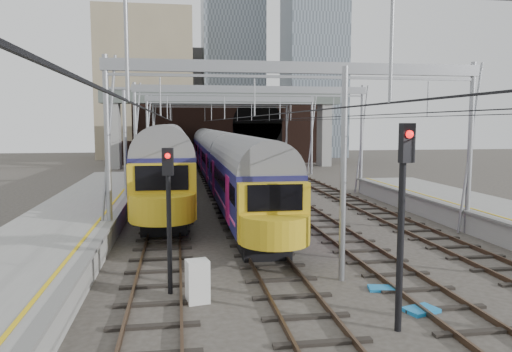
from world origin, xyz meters
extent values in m
plane|color=#38332D|center=(0.00, 0.00, 0.00)|extent=(160.00, 160.00, 0.00)
cube|color=gray|center=(-10.20, 2.50, 0.55)|extent=(4.20, 55.00, 1.10)
cube|color=slate|center=(-8.15, 2.50, 1.05)|extent=(0.35, 55.00, 0.12)
cube|color=gold|center=(-8.65, 2.50, 1.11)|extent=(0.12, 55.00, 0.01)
cube|color=#4C3828|center=(-6.72, 15.00, 0.09)|extent=(0.08, 80.00, 0.16)
cube|color=#4C3828|center=(-5.28, 15.00, 0.09)|extent=(0.08, 80.00, 0.16)
cube|color=black|center=(-6.00, 15.00, 0.01)|extent=(2.40, 80.00, 0.14)
cube|color=#4C3828|center=(-2.72, 15.00, 0.09)|extent=(0.08, 80.00, 0.16)
cube|color=#4C3828|center=(-1.28, 15.00, 0.09)|extent=(0.08, 80.00, 0.16)
cube|color=black|center=(-2.00, 15.00, 0.01)|extent=(2.40, 80.00, 0.14)
cube|color=#4C3828|center=(1.28, 15.00, 0.09)|extent=(0.08, 80.00, 0.16)
cube|color=#4C3828|center=(2.72, 15.00, 0.09)|extent=(0.08, 80.00, 0.16)
cube|color=black|center=(2.00, 15.00, 0.01)|extent=(2.40, 80.00, 0.14)
cube|color=#4C3828|center=(5.28, 15.00, 0.09)|extent=(0.08, 80.00, 0.16)
cube|color=#4C3828|center=(6.72, 15.00, 0.09)|extent=(0.08, 80.00, 0.16)
cube|color=black|center=(6.00, 15.00, 0.01)|extent=(2.40, 80.00, 0.14)
cylinder|color=gray|center=(-8.20, 8.00, 4.00)|extent=(0.24, 0.24, 8.00)
cylinder|color=gray|center=(8.20, 8.00, 4.00)|extent=(0.24, 0.24, 8.00)
cube|color=gray|center=(0.00, 8.00, 7.60)|extent=(16.80, 0.28, 0.50)
cylinder|color=gray|center=(-8.20, 22.00, 4.00)|extent=(0.24, 0.24, 8.00)
cylinder|color=gray|center=(8.20, 22.00, 4.00)|extent=(0.24, 0.24, 8.00)
cube|color=gray|center=(0.00, 22.00, 7.60)|extent=(16.80, 0.28, 0.50)
cylinder|color=gray|center=(-8.20, 36.00, 4.00)|extent=(0.24, 0.24, 8.00)
cylinder|color=gray|center=(8.20, 36.00, 4.00)|extent=(0.24, 0.24, 8.00)
cube|color=gray|center=(0.00, 36.00, 7.60)|extent=(16.80, 0.28, 0.50)
cylinder|color=gray|center=(-8.20, 48.00, 4.00)|extent=(0.24, 0.24, 8.00)
cylinder|color=gray|center=(8.20, 48.00, 4.00)|extent=(0.24, 0.24, 8.00)
cube|color=gray|center=(0.00, 48.00, 7.60)|extent=(16.80, 0.28, 0.50)
cube|color=black|center=(-6.00, 15.00, 5.50)|extent=(0.03, 80.00, 0.03)
cube|color=black|center=(-2.00, 15.00, 5.50)|extent=(0.03, 80.00, 0.03)
cube|color=black|center=(2.00, 15.00, 5.50)|extent=(0.03, 80.00, 0.03)
cube|color=black|center=(6.00, 15.00, 5.50)|extent=(0.03, 80.00, 0.03)
cube|color=black|center=(2.00, 52.00, 4.50)|extent=(26.00, 2.00, 9.00)
cube|color=black|center=(5.00, 50.98, 2.60)|extent=(6.50, 0.10, 5.20)
cylinder|color=black|center=(5.00, 50.98, 5.20)|extent=(6.50, 0.10, 6.50)
cube|color=black|center=(-10.00, 51.00, 1.50)|extent=(6.00, 1.50, 3.00)
cube|color=gray|center=(-12.50, 46.00, 4.10)|extent=(1.20, 2.50, 8.20)
cube|color=gray|center=(12.50, 46.00, 4.10)|extent=(1.20, 2.50, 8.20)
cube|color=#545E58|center=(0.00, 46.00, 8.20)|extent=(28.00, 3.00, 1.40)
cube|color=gray|center=(0.00, 46.00, 9.10)|extent=(28.00, 3.00, 0.30)
cube|color=tan|center=(-10.00, 66.00, 11.00)|extent=(14.00, 12.00, 22.00)
cube|color=#4C5660|center=(4.00, 72.00, 16.00)|extent=(10.00, 10.00, 32.00)
cube|color=gray|center=(-2.00, 80.00, 9.00)|extent=(18.00, 14.00, 18.00)
cube|color=black|center=(-2.00, 33.93, 0.35)|extent=(2.04, 60.61, 0.70)
cube|color=#19154B|center=(-2.00, 33.93, 2.16)|extent=(2.60, 60.61, 2.32)
cylinder|color=slate|center=(-2.00, 33.93, 3.32)|extent=(2.55, 60.11, 2.55)
cube|color=black|center=(-2.00, 33.93, 2.53)|extent=(2.62, 59.41, 0.70)
cube|color=#D8438A|center=(-2.00, 33.93, 1.51)|extent=(2.62, 59.61, 0.11)
cube|color=gold|center=(-2.00, 3.47, 2.06)|extent=(2.55, 0.60, 2.12)
cube|color=black|center=(-2.00, 3.30, 2.62)|extent=(1.95, 0.08, 0.93)
cube|color=black|center=(-6.00, 43.17, 0.35)|extent=(2.35, 69.60, 0.70)
cube|color=#19154B|center=(-6.00, 43.17, 2.34)|extent=(2.99, 69.60, 2.67)
cylinder|color=slate|center=(-6.00, 43.17, 3.67)|extent=(2.93, 69.10, 2.93)
cube|color=black|center=(-6.00, 43.17, 2.76)|extent=(3.01, 68.40, 0.80)
cube|color=#D8438A|center=(-6.00, 43.17, 1.59)|extent=(3.01, 68.60, 0.13)
cube|color=gold|center=(-6.00, 8.22, 2.24)|extent=(2.93, 0.60, 2.47)
cube|color=black|center=(-6.00, 8.05, 2.87)|extent=(2.24, 0.08, 1.07)
cylinder|color=black|center=(-5.60, 1.55, 2.17)|extent=(0.14, 0.14, 4.33)
cube|color=black|center=(-5.60, 1.37, 4.06)|extent=(0.35, 0.24, 0.81)
sphere|color=red|center=(-5.60, 1.25, 4.24)|extent=(0.16, 0.16, 0.16)
cylinder|color=black|center=(0.09, -2.12, 2.52)|extent=(0.17, 0.17, 5.03)
cube|color=black|center=(0.09, -2.30, 4.72)|extent=(0.40, 0.27, 0.94)
sphere|color=red|center=(0.09, -2.42, 4.93)|extent=(0.19, 0.19, 0.19)
cube|color=silver|center=(-4.80, 0.65, 0.63)|extent=(0.72, 0.64, 1.26)
cube|color=#1873B5|center=(1.26, -1.03, 0.05)|extent=(1.05, 0.88, 0.11)
cube|color=#1873B5|center=(-1.65, 6.26, 0.04)|extent=(0.78, 0.57, 0.09)
cube|color=#1873B5|center=(0.91, 0.87, 0.05)|extent=(0.87, 0.70, 0.09)
camera|label=1|loc=(-5.29, -13.47, 5.18)|focal=35.00mm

